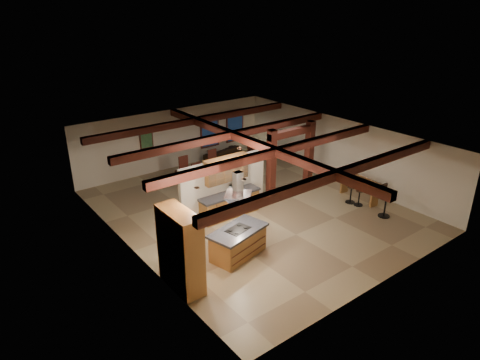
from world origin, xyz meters
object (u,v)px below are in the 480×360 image
object	(u,v)px
kitchen_island	(238,242)
sofa	(223,153)
dining_table	(205,177)
bar_counter	(360,185)

from	to	relation	value
kitchen_island	sofa	world-z (taller)	kitchen_island
dining_table	bar_counter	xyz separation A→B (m)	(4.12, -5.29, 0.33)
dining_table	bar_counter	distance (m)	6.71
sofa	bar_counter	xyz separation A→B (m)	(1.62, -7.42, 0.33)
kitchen_island	sofa	bearing A→B (deg)	57.69
dining_table	bar_counter	size ratio (longest dim) A/B	0.95
kitchen_island	dining_table	xyz separation A→B (m)	(2.42, 5.66, -0.18)
sofa	bar_counter	size ratio (longest dim) A/B	1.14
kitchen_island	sofa	xyz separation A→B (m)	(4.93, 7.79, -0.18)
bar_counter	kitchen_island	bearing A→B (deg)	-176.73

